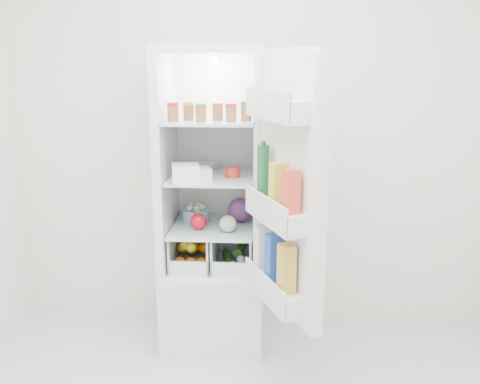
# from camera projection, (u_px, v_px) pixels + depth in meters

# --- Properties ---
(room_walls) EXTENTS (3.02, 3.02, 2.61)m
(room_walls) POSITION_uv_depth(u_px,v_px,m) (230.00, 98.00, 1.85)
(room_walls) COLOR white
(room_walls) RESTS_ON ground
(refrigerator) EXTENTS (0.60, 0.60, 1.80)m
(refrigerator) POSITION_uv_depth(u_px,v_px,m) (215.00, 235.00, 3.29)
(refrigerator) COLOR white
(refrigerator) RESTS_ON ground
(shelf_low) EXTENTS (0.49, 0.53, 0.01)m
(shelf_low) POSITION_uv_depth(u_px,v_px,m) (213.00, 226.00, 3.22)
(shelf_low) COLOR silver
(shelf_low) RESTS_ON refrigerator
(shelf_mid) EXTENTS (0.49, 0.53, 0.02)m
(shelf_mid) POSITION_uv_depth(u_px,v_px,m) (213.00, 176.00, 3.14)
(shelf_mid) COLOR silver
(shelf_mid) RESTS_ON refrigerator
(shelf_top) EXTENTS (0.49, 0.53, 0.02)m
(shelf_top) POSITION_uv_depth(u_px,v_px,m) (212.00, 120.00, 3.06)
(shelf_top) COLOR silver
(shelf_top) RESTS_ON refrigerator
(crisper_left) EXTENTS (0.23, 0.46, 0.22)m
(crisper_left) POSITION_uv_depth(u_px,v_px,m) (194.00, 246.00, 3.26)
(crisper_left) COLOR silver
(crisper_left) RESTS_ON refrigerator
(crisper_right) EXTENTS (0.23, 0.46, 0.22)m
(crisper_right) POSITION_uv_depth(u_px,v_px,m) (234.00, 247.00, 3.24)
(crisper_right) COLOR silver
(crisper_right) RESTS_ON refrigerator
(condiment_jars) EXTENTS (0.46, 0.16, 0.08)m
(condiment_jars) POSITION_uv_depth(u_px,v_px,m) (210.00, 113.00, 2.94)
(condiment_jars) COLOR #B21919
(condiment_jars) RESTS_ON shelf_top
(squeeze_bottle) EXTENTS (0.06, 0.06, 0.19)m
(squeeze_bottle) POSITION_uv_depth(u_px,v_px,m) (250.00, 100.00, 3.15)
(squeeze_bottle) COLOR silver
(squeeze_bottle) RESTS_ON shelf_top
(tub_white) EXTENTS (0.18, 0.18, 0.10)m
(tub_white) POSITION_uv_depth(u_px,v_px,m) (186.00, 173.00, 2.96)
(tub_white) COLOR white
(tub_white) RESTS_ON shelf_mid
(tub_cream) EXTENTS (0.17, 0.17, 0.08)m
(tub_cream) POSITION_uv_depth(u_px,v_px,m) (198.00, 175.00, 2.97)
(tub_cream) COLOR silver
(tub_cream) RESTS_ON shelf_mid
(tin_red) EXTENTS (0.09, 0.09, 0.06)m
(tin_red) POSITION_uv_depth(u_px,v_px,m) (233.00, 172.00, 3.08)
(tin_red) COLOR red
(tin_red) RESTS_ON shelf_mid
(foil_tray) EXTENTS (0.17, 0.14, 0.04)m
(foil_tray) POSITION_uv_depth(u_px,v_px,m) (205.00, 166.00, 3.32)
(foil_tray) COLOR silver
(foil_tray) RESTS_ON shelf_mid
(red_cabbage) EXTENTS (0.15, 0.15, 0.15)m
(red_cabbage) POSITION_uv_depth(u_px,v_px,m) (240.00, 210.00, 3.27)
(red_cabbage) COLOR #4F1B4B
(red_cabbage) RESTS_ON shelf_low
(bell_pepper) EXTENTS (0.10, 0.10, 0.10)m
(bell_pepper) POSITION_uv_depth(u_px,v_px,m) (198.00, 221.00, 3.13)
(bell_pepper) COLOR red
(bell_pepper) RESTS_ON shelf_low
(mushroom_bowl) EXTENTS (0.21, 0.21, 0.08)m
(mushroom_bowl) POSITION_uv_depth(u_px,v_px,m) (196.00, 215.00, 3.29)
(mushroom_bowl) COLOR #87BCC9
(mushroom_bowl) RESTS_ON shelf_low
(salad_bag) EXTENTS (0.10, 0.10, 0.10)m
(salad_bag) POSITION_uv_depth(u_px,v_px,m) (228.00, 224.00, 3.08)
(salad_bag) COLOR #9CB688
(salad_bag) RESTS_ON shelf_low
(citrus_pile) EXTENTS (0.20, 0.31, 0.16)m
(citrus_pile) POSITION_uv_depth(u_px,v_px,m) (192.00, 252.00, 3.23)
(citrus_pile) COLOR orange
(citrus_pile) RESTS_ON refrigerator
(veg_pile) EXTENTS (0.16, 0.30, 0.10)m
(veg_pile) POSITION_uv_depth(u_px,v_px,m) (234.00, 255.00, 3.25)
(veg_pile) COLOR #1B4B19
(veg_pile) RESTS_ON refrigerator
(fridge_door) EXTENTS (0.38, 0.57, 1.30)m
(fridge_door) POSITION_uv_depth(u_px,v_px,m) (286.00, 193.00, 2.57)
(fridge_door) COLOR white
(fridge_door) RESTS_ON refrigerator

